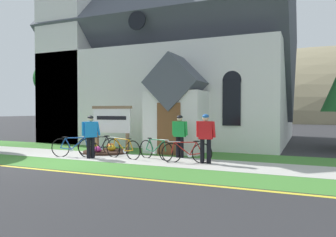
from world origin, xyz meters
The scene contains 18 objects.
ground centered at (0.00, 4.00, 0.00)m, with size 140.00×140.00×0.00m, color #2B2B2D.
sidewalk_slab centered at (0.38, 1.82, 0.01)m, with size 32.00×2.06×0.01m, color #B7B5AD.
grass_verge centered at (0.38, -0.10, 0.00)m, with size 32.00×1.77×0.01m, color #427F33.
church_lawn centered at (0.38, 3.90, 0.00)m, with size 24.00×2.10×0.01m, color #427F33.
curb_paint_stripe centered at (0.38, -1.13, 0.00)m, with size 28.00×0.16×0.01m, color yellow.
church_building centered at (0.02, 9.86, 4.79)m, with size 13.35×12.31×14.02m.
church_sign centered at (0.02, 3.31, 1.31)m, with size 1.94×0.20×1.98m.
flower_bed centered at (-0.01, 2.85, 0.10)m, with size 1.85×1.85×0.34m.
bicycle_orange centered at (1.51, 1.78, 0.37)m, with size 1.69×0.41×0.80m.
bicycle_black centered at (-0.43, 1.36, 0.38)m, with size 1.72×0.59×0.80m.
bicycle_blue centered at (2.72, 2.06, 0.37)m, with size 1.63×0.61×0.80m.
bicycle_green centered at (0.11, 2.24, 0.37)m, with size 1.64×0.65×0.81m.
bicycle_white centered at (4.04, 1.79, 0.36)m, with size 1.66×0.59×0.78m.
cyclist_in_orange_jersey centered at (4.66, 1.91, 0.98)m, with size 0.66×0.29×1.67m.
cyclist_in_yellow_jersey centered at (3.38, 2.80, 0.93)m, with size 0.64×0.26×1.61m.
cyclist_in_white_jersey centered at (0.41, 1.31, 0.93)m, with size 0.51×0.53×1.61m.
yard_deciduous_tree centered at (-6.39, 7.56, 3.74)m, with size 3.52×3.52×5.08m.
distant_hill centered at (9.07, 56.94, 0.00)m, with size 80.65×43.88×25.64m, color #847A5B.
Camera 1 is at (7.85, -8.60, 1.81)m, focal length 34.72 mm.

